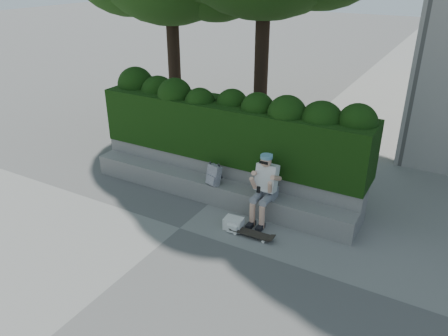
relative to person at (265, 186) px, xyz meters
The scene contains 8 objects.
ground 1.81m from the person, 139.60° to the right, with size 80.00×80.00×0.00m, color slate.
bench_ledge 1.37m from the person, behind, with size 6.00×0.45×0.45m, color gray.
planter_wall 1.47m from the person, 152.40° to the left, with size 6.00×0.50×0.75m, color gray.
hedge 1.65m from the person, 144.93° to the left, with size 6.00×1.00×1.20m, color black.
person is the anchor object (origin of this frame).
skateboard 0.94m from the person, 86.15° to the right, with size 0.81×0.22×0.08m.
backpack_plaid 1.19m from the person, behind, with size 0.28×0.15×0.41m, color #A3A2A7.
backpack_ground 0.93m from the person, 121.90° to the right, with size 0.35×0.25×0.23m, color silver.
Camera 1 is at (4.20, -5.69, 4.59)m, focal length 35.00 mm.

